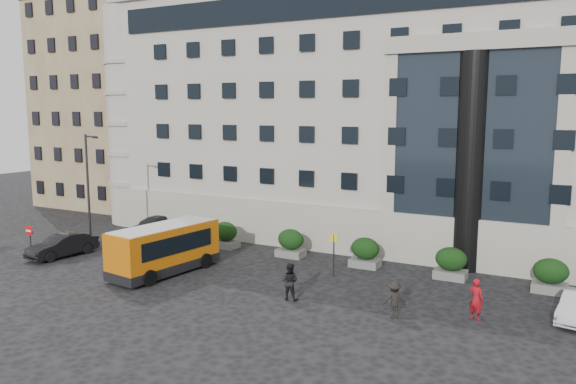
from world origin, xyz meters
name	(u,v)px	position (x,y,z in m)	size (l,w,h in m)	color
ground	(206,286)	(0.00, 0.00, 0.00)	(120.00, 120.00, 0.00)	black
civic_building	(423,117)	(6.00, 22.00, 9.00)	(44.00, 24.00, 18.00)	#A59F92
entrance_column	(471,163)	(12.00, 10.30, 6.50)	(1.80, 1.80, 13.00)	black
apartment_near	(131,106)	(-24.00, 20.00, 10.00)	(14.00, 14.00, 20.00)	#7F664A
apartment_far	(210,99)	(-27.00, 38.00, 11.00)	(13.00, 13.00, 22.00)	brown
hedge_a	(225,235)	(-4.00, 7.80, 0.93)	(1.80, 1.26, 1.84)	#61615E
hedge_b	(291,243)	(1.20, 7.80, 0.93)	(1.80, 1.26, 1.84)	#61615E
hedge_c	(365,252)	(6.40, 7.80, 0.93)	(1.80, 1.26, 1.84)	#61615E
hedge_d	(451,263)	(11.60, 7.80, 0.93)	(1.80, 1.26, 1.84)	#61615E
hedge_e	(551,275)	(16.80, 7.80, 0.93)	(1.80, 1.26, 1.84)	#61615E
street_lamp	(89,187)	(-11.94, 3.00, 4.37)	(1.16, 0.18, 8.00)	#262628
bus_stop_sign	(334,248)	(5.50, 5.00, 1.73)	(0.50, 0.08, 2.52)	#262628
no_entry_sign	(30,236)	(-13.00, -1.04, 1.65)	(0.64, 0.16, 2.32)	#262628
minibus	(164,247)	(-3.65, 0.95, 1.59)	(3.33, 7.18, 2.89)	#C15D09
red_truck	(172,194)	(-17.55, 18.40, 1.47)	(3.04, 5.59, 2.88)	maroon
parked_car_b	(62,245)	(-12.14, 0.72, 0.76)	(1.61, 4.61, 1.52)	black
parked_car_c	(153,226)	(-11.50, 8.81, 0.66)	(1.85, 4.56, 1.32)	black
parked_car_d	(168,220)	(-11.50, 10.53, 0.76)	(2.54, 5.50, 1.53)	black
pedestrian_a	(476,299)	(14.00, 1.88, 0.99)	(0.72, 0.47, 1.97)	maroon
pedestrian_b	(290,281)	(5.12, 0.26, 0.96)	(0.94, 0.73, 1.93)	black
pedestrian_c	(394,300)	(10.60, 0.34, 0.86)	(1.11, 0.64, 1.72)	black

